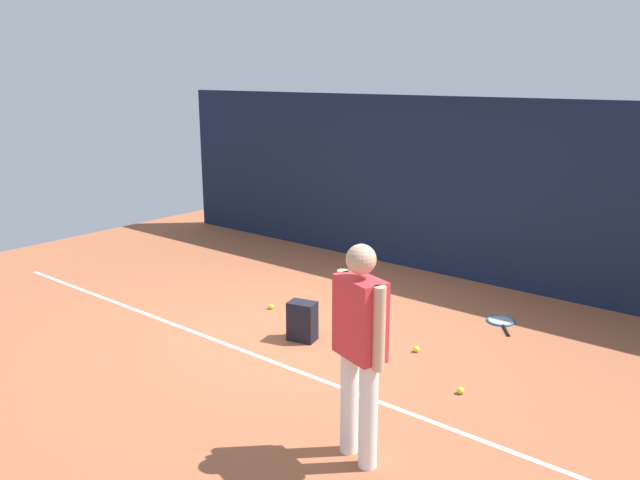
% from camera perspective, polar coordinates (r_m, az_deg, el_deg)
% --- Properties ---
extents(ground_plane, '(12.00, 12.00, 0.00)m').
position_cam_1_polar(ground_plane, '(7.38, -1.98, -8.15)').
color(ground_plane, '#9E5638').
extents(back_fence, '(10.00, 0.10, 2.55)m').
position_cam_1_polar(back_fence, '(9.41, 10.07, 4.75)').
color(back_fence, '#141E38').
rests_on(back_fence, ground).
extents(court_line, '(9.00, 0.05, 0.00)m').
position_cam_1_polar(court_line, '(6.87, -6.20, -10.01)').
color(court_line, white).
rests_on(court_line, ground).
extents(tennis_player, '(0.51, 0.33, 1.70)m').
position_cam_1_polar(tennis_player, '(4.72, 3.56, -9.00)').
color(tennis_player, white).
rests_on(tennis_player, ground).
extents(tennis_racket, '(0.50, 0.60, 0.03)m').
position_cam_1_polar(tennis_racket, '(7.91, 15.84, -7.02)').
color(tennis_racket, black).
rests_on(tennis_racket, ground).
extents(backpack, '(0.34, 0.34, 0.44)m').
position_cam_1_polar(backpack, '(7.10, -1.53, -7.26)').
color(backpack, black).
rests_on(backpack, ground).
extents(tennis_ball_near_player, '(0.07, 0.07, 0.07)m').
position_cam_1_polar(tennis_ball_near_player, '(6.17, 12.41, -12.96)').
color(tennis_ball_near_player, '#CCE033').
rests_on(tennis_ball_near_player, ground).
extents(tennis_ball_by_fence, '(0.07, 0.07, 0.07)m').
position_cam_1_polar(tennis_ball_by_fence, '(8.05, -4.39, -5.93)').
color(tennis_ball_by_fence, '#CCE033').
rests_on(tennis_ball_by_fence, ground).
extents(tennis_ball_mid_court, '(0.07, 0.07, 0.07)m').
position_cam_1_polar(tennis_ball_mid_court, '(6.93, 8.57, -9.60)').
color(tennis_ball_mid_court, '#CCE033').
rests_on(tennis_ball_mid_court, ground).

